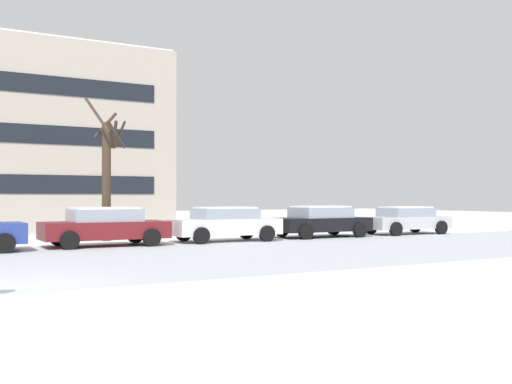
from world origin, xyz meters
name	(u,v)px	position (x,y,z in m)	size (l,w,h in m)	color
ground_plane	(10,287)	(0.00, 0.00, 0.00)	(120.00, 120.00, 0.00)	white
parked_car_maroon	(105,226)	(4.65, 9.11, 0.72)	(4.48, 2.20, 1.40)	maroon
parked_car_white	(225,224)	(9.47, 9.01, 0.71)	(4.40, 2.06, 1.37)	white
parked_car_black	(321,221)	(14.30, 9.20, 0.71)	(4.38, 2.26, 1.37)	black
parked_car_silver	(406,220)	(19.13, 8.95, 0.68)	(4.35, 2.08, 1.31)	silver
tree_far_left	(107,174)	(5.54, 11.83, 2.69)	(1.63, 1.51, 5.77)	#423326
building_far_left	(31,143)	(4.74, 23.29, 4.78)	(12.60, 11.49, 9.57)	#B2A899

